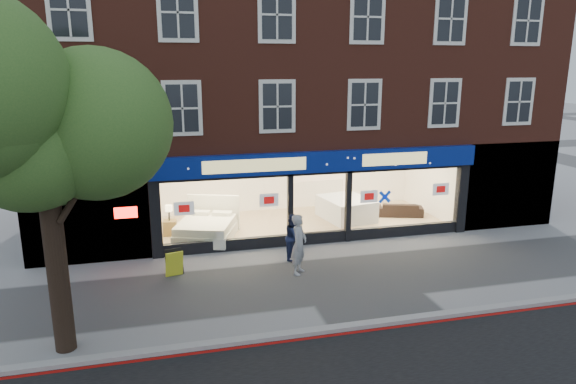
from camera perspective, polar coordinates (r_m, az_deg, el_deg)
name	(u,v)px	position (r m, az deg, el deg)	size (l,w,h in m)	color
ground	(350,277)	(15.50, 6.89, -9.34)	(120.00, 120.00, 0.00)	gray
kerb_line	(396,327)	(12.95, 11.91, -14.47)	(60.00, 0.10, 0.01)	#8C0A07
kerb_stone	(392,321)	(13.08, 11.53, -13.87)	(60.00, 0.25, 0.12)	gray
showroom_floor	(302,223)	(20.16, 1.59, -3.52)	(11.00, 4.50, 0.10)	tan
building	(291,50)	(20.86, 0.38, 15.52)	(19.00, 8.26, 10.30)	maroon
street_tree	(37,125)	(11.37, -26.13, 6.67)	(4.00, 3.20, 6.60)	black
display_bed	(207,228)	(18.53, -9.00, -3.94)	(2.58, 2.82, 1.31)	silver
bedside_table	(170,228)	(19.08, -12.99, -3.88)	(0.45, 0.45, 0.55)	brown
mattress_stack	(346,208)	(20.63, 6.46, -1.83)	(2.04, 2.40, 0.85)	silver
sofa	(399,209)	(21.45, 12.26, -1.87)	(1.86, 0.73, 0.54)	black
a_board	(174,263)	(15.70, -12.53, -7.69)	(0.52, 0.34, 0.80)	gold
pedestrian_grey	(299,244)	(15.34, 1.23, -5.81)	(0.67, 0.44, 1.83)	#95969B
pedestrian_blue	(294,237)	(16.47, 0.67, -5.01)	(0.73, 0.57, 1.50)	#171E40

